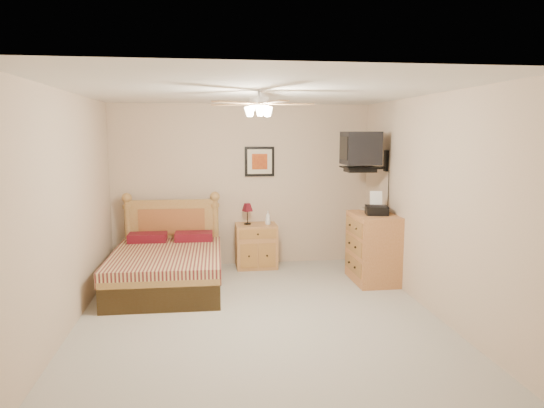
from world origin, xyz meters
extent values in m
plane|color=#A5A195|center=(0.00, 0.00, 0.00)|extent=(4.50, 4.50, 0.00)
cube|color=white|center=(0.00, 0.00, 2.50)|extent=(4.00, 4.50, 0.04)
cube|color=#C9B094|center=(0.00, 2.25, 1.25)|extent=(4.00, 0.04, 2.50)
cube|color=#C9B094|center=(0.00, -2.25, 1.25)|extent=(4.00, 0.04, 2.50)
cube|color=#C9B094|center=(-2.00, 0.00, 1.25)|extent=(0.04, 4.50, 2.50)
cube|color=#C9B094|center=(2.00, 0.00, 1.25)|extent=(0.04, 4.50, 2.50)
cube|color=#A2703C|center=(0.19, 2.00, 0.34)|extent=(0.62, 0.47, 0.67)
imported|color=white|center=(0.37, 1.96, 0.78)|extent=(0.09, 0.09, 0.21)
cube|color=black|center=(0.27, 2.23, 1.62)|extent=(0.46, 0.04, 0.46)
cube|color=#A46033|center=(1.73, 1.06, 0.48)|extent=(0.57, 0.81, 0.96)
imported|color=#B7A892|center=(1.69, 1.30, 0.97)|extent=(0.28, 0.31, 0.02)
imported|color=gray|center=(1.69, 1.31, 0.99)|extent=(0.23, 0.29, 0.02)
camera|label=1|loc=(-0.56, -5.26, 2.06)|focal=32.00mm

